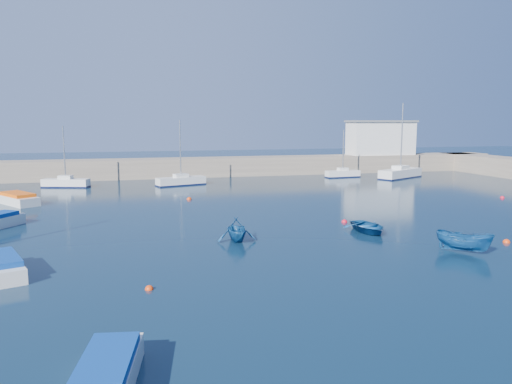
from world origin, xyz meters
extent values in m
plane|color=#0C2337|center=(0.00, 0.00, 0.00)|extent=(220.00, 220.00, 0.00)
cube|color=gray|center=(0.00, 46.00, 1.30)|extent=(96.00, 4.50, 2.60)
cube|color=silver|center=(30.00, 46.00, 5.10)|extent=(10.00, 4.00, 5.00)
cube|color=silver|center=(-15.33, 38.09, 0.50)|extent=(5.59, 3.06, 1.00)
cylinder|color=#B7BABC|center=(-15.33, 38.09, 4.10)|extent=(0.15, 0.15, 6.20)
cube|color=silver|center=(-1.95, 36.48, 0.50)|extent=(6.21, 3.38, 1.00)
cylinder|color=#B7BABC|center=(-1.95, 36.48, 4.43)|extent=(0.15, 0.15, 6.87)
cube|color=silver|center=(20.80, 39.54, 0.48)|extent=(4.95, 1.74, 0.95)
cylinder|color=#B7BABC|center=(20.80, 39.54, 3.75)|extent=(0.14, 0.14, 5.59)
cube|color=silver|center=(28.13, 36.75, 0.62)|extent=(7.87, 5.67, 1.23)
cylinder|color=#B7BABC|center=(28.13, 36.75, 5.71)|extent=(0.18, 0.18, 8.96)
cube|color=silver|center=(-14.66, 2.52, 0.38)|extent=(3.11, 4.90, 0.75)
cube|color=navy|center=(-14.66, 2.52, 0.90)|extent=(2.63, 3.79, 0.28)
cube|color=silver|center=(-18.34, 26.11, 0.40)|extent=(4.56, 5.48, 0.80)
cube|color=#F45B0D|center=(-18.34, 26.11, 0.95)|extent=(3.73, 4.32, 0.30)
cube|color=silver|center=(-9.18, -10.00, 0.37)|extent=(2.20, 4.48, 0.73)
cube|color=navy|center=(-9.18, -10.00, 0.87)|extent=(1.95, 3.41, 0.27)
imported|color=navy|center=(7.84, 6.90, 0.38)|extent=(2.76, 3.77, 0.76)
imported|color=navy|center=(-1.65, 6.70, 0.77)|extent=(2.52, 2.91, 1.53)
imported|color=navy|center=(10.76, 0.49, 0.64)|extent=(3.00, 3.37, 1.27)
sphere|color=red|center=(-7.60, -1.52, 0.00)|extent=(0.40, 0.40, 0.40)
sphere|color=red|center=(7.71, 10.51, 0.00)|extent=(0.45, 0.45, 0.45)
sphere|color=red|center=(-2.42, 24.93, 0.00)|extent=(0.50, 0.50, 0.50)
sphere|color=red|center=(28.41, 17.75, 0.00)|extent=(0.44, 0.44, 0.44)
sphere|color=red|center=(14.98, 1.85, 0.00)|extent=(0.46, 0.46, 0.46)
camera|label=1|loc=(-8.47, -24.16, 7.66)|focal=35.00mm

